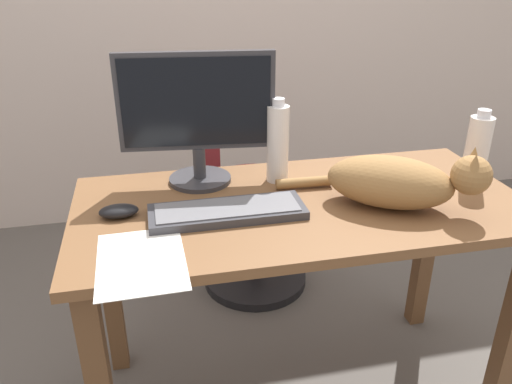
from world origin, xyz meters
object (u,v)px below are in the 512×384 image
cat (398,181)px  spray_bottle (278,143)px  computer_mouse (119,211)px  monitor (197,114)px  office_chair (244,208)px  keyboard (227,211)px  water_bottle (477,151)px

cat → spray_bottle: spray_bottle is taller
cat → computer_mouse: (-0.79, 0.10, -0.06)m
cat → spray_bottle: size_ratio=1.95×
computer_mouse → monitor: bearing=38.0°
office_chair → computer_mouse: 0.92m
keyboard → cat: bearing=-5.4°
keyboard → office_chair: bearing=75.7°
spray_bottle → office_chair: bearing=91.3°
monitor → computer_mouse: size_ratio=4.36×
office_chair → cat: bearing=-68.9°
computer_mouse → water_bottle: water_bottle is taller
computer_mouse → cat: bearing=-7.5°
water_bottle → spray_bottle: size_ratio=0.91×
keyboard → cat: cat is taller
keyboard → monitor: bearing=100.6°
office_chair → water_bottle: (0.61, -0.69, 0.48)m
office_chair → spray_bottle: 0.72m
monitor → keyboard: bearing=-79.4°
keyboard → water_bottle: (0.80, 0.04, 0.10)m
monitor → keyboard: monitor is taller
monitor → cat: 0.63m
spray_bottle → water_bottle: bearing=-15.7°
office_chair → water_bottle: water_bottle is taller
office_chair → monitor: size_ratio=1.92×
spray_bottle → keyboard: bearing=-133.2°
water_bottle → spray_bottle: spray_bottle is taller
water_bottle → office_chair: bearing=131.3°
office_chair → computer_mouse: bearing=-125.6°
computer_mouse → water_bottle: size_ratio=0.44×
monitor → water_bottle: size_ratio=1.94×
cat → computer_mouse: size_ratio=4.83×
water_bottle → spray_bottle: bearing=164.3°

